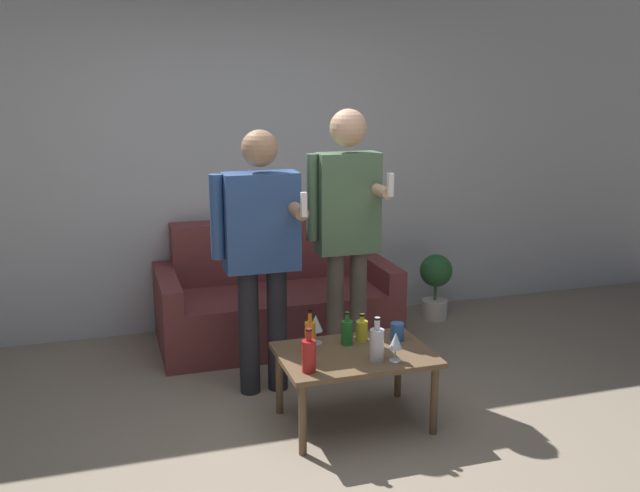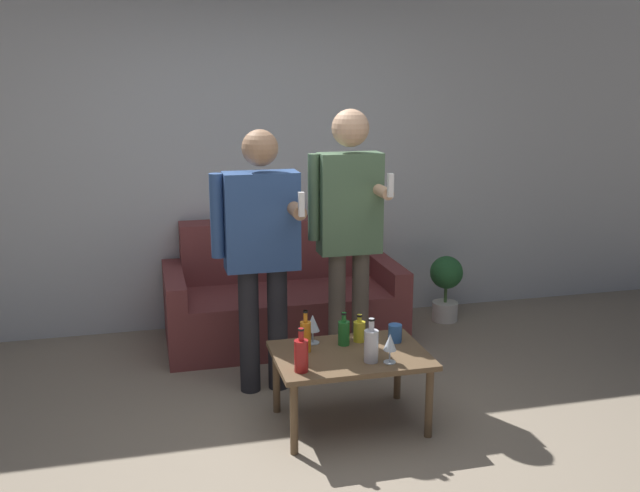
% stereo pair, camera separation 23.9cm
% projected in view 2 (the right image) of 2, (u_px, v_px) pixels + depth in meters
% --- Properties ---
extents(ground_plane, '(16.00, 16.00, 0.00)m').
position_uv_depth(ground_plane, '(319.00, 463.00, 3.72)').
color(ground_plane, gray).
extents(wall_back, '(8.00, 0.06, 2.70)m').
position_uv_depth(wall_back, '(248.00, 156.00, 5.55)').
color(wall_back, silver).
rests_on(wall_back, ground_plane).
extents(couch, '(1.74, 0.87, 0.88)m').
position_uv_depth(couch, '(282.00, 299.00, 5.43)').
color(couch, brown).
rests_on(couch, ground_plane).
extents(coffee_table, '(0.86, 0.60, 0.44)m').
position_uv_depth(coffee_table, '(350.00, 361.00, 4.05)').
color(coffee_table, brown).
rests_on(coffee_table, ground_plane).
extents(bottle_orange, '(0.06, 0.06, 0.25)m').
position_uv_depth(bottle_orange, '(306.00, 336.00, 4.03)').
color(bottle_orange, orange).
rests_on(bottle_orange, coffee_table).
extents(bottle_green, '(0.08, 0.08, 0.24)m').
position_uv_depth(bottle_green, '(301.00, 354.00, 3.76)').
color(bottle_green, '#B21E1E').
rests_on(bottle_green, coffee_table).
extents(bottle_dark, '(0.07, 0.07, 0.17)m').
position_uv_depth(bottle_dark, '(359.00, 331.00, 4.20)').
color(bottle_dark, yellow).
rests_on(bottle_dark, coffee_table).
extents(bottle_yellow, '(0.08, 0.08, 0.25)m').
position_uv_depth(bottle_yellow, '(371.00, 345.00, 3.89)').
color(bottle_yellow, silver).
rests_on(bottle_yellow, coffee_table).
extents(bottle_red, '(0.07, 0.07, 0.20)m').
position_uv_depth(bottle_red, '(344.00, 332.00, 4.14)').
color(bottle_red, '#23752D').
rests_on(bottle_red, coffee_table).
extents(wine_glass_near, '(0.08, 0.08, 0.17)m').
position_uv_depth(wine_glass_near, '(313.00, 324.00, 4.16)').
color(wine_glass_near, silver).
rests_on(wine_glass_near, coffee_table).
extents(wine_glass_far, '(0.07, 0.07, 0.17)m').
position_uv_depth(wine_glass_far, '(390.00, 343.00, 3.87)').
color(wine_glass_far, silver).
rests_on(wine_glass_far, coffee_table).
extents(cup_on_table, '(0.08, 0.08, 0.11)m').
position_uv_depth(cup_on_table, '(395.00, 333.00, 4.19)').
color(cup_on_table, '#3366B2').
rests_on(cup_on_table, coffee_table).
extents(person_standing_left, '(0.54, 0.44, 1.66)m').
position_uv_depth(person_standing_left, '(261.00, 243.00, 4.37)').
color(person_standing_left, '#232328').
rests_on(person_standing_left, ground_plane).
extents(person_standing_right, '(0.47, 0.44, 1.77)m').
position_uv_depth(person_standing_right, '(349.00, 221.00, 4.54)').
color(person_standing_right, brown).
rests_on(person_standing_right, ground_plane).
extents(potted_plant, '(0.27, 0.27, 0.54)m').
position_uv_depth(potted_plant, '(446.00, 283.00, 5.79)').
color(potted_plant, silver).
rests_on(potted_plant, ground_plane).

